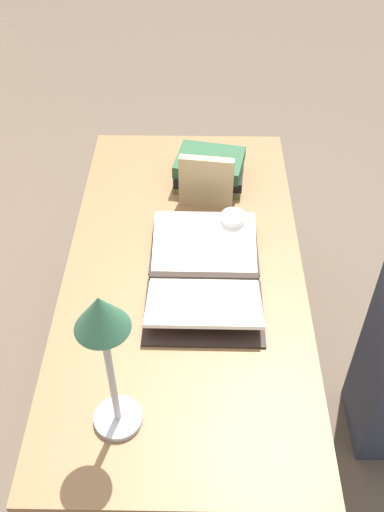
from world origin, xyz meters
TOP-DOWN VIEW (x-y plane):
  - ground_plane at (0.00, 0.00)m, footprint 12.00×12.00m
  - reading_desk at (0.00, 0.00)m, footprint 1.59×0.78m
  - open_book at (-0.06, -0.07)m, footprint 0.55×0.37m
  - book_stack_tall at (0.47, -0.09)m, footprint 0.24×0.28m
  - book_standing_upright at (0.33, -0.07)m, footprint 0.06×0.20m
  - reading_lamp at (-0.57, 0.16)m, footprint 0.13×0.13m
  - coffee_mug at (0.17, -0.17)m, footprint 0.08×0.11m

SIDE VIEW (x-z plane):
  - ground_plane at x=0.00m, z-range 0.00..0.00m
  - reading_desk at x=0.00m, z-range 0.29..1.05m
  - open_book at x=-0.06m, z-range 0.75..0.82m
  - coffee_mug at x=0.17m, z-range 0.76..0.85m
  - book_stack_tall at x=0.47m, z-range 0.76..0.87m
  - book_standing_upright at x=0.33m, z-range 0.76..0.96m
  - reading_lamp at x=-0.57m, z-range 0.88..1.35m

